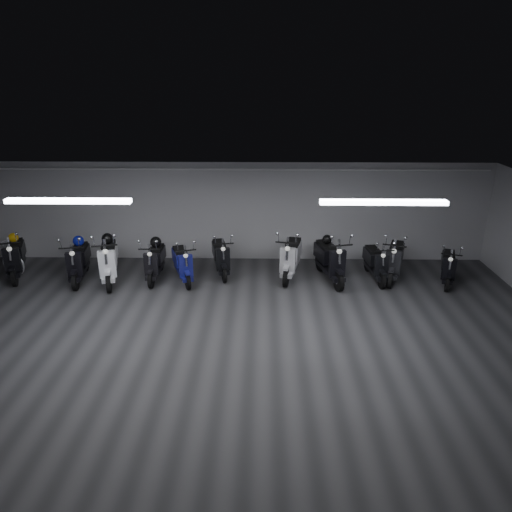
{
  "coord_description": "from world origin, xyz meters",
  "views": [
    {
      "loc": [
        0.73,
        -7.57,
        4.96
      ],
      "look_at": [
        0.56,
        2.5,
        1.05
      ],
      "focal_mm": 32.51,
      "sensor_mm": 36.0,
      "label": 1
    }
  ],
  "objects_px": {
    "scooter_0": "(14,252)",
    "scooter_1": "(78,255)",
    "helmet_3": "(13,238)",
    "helmet_2": "(327,239)",
    "scooter_3": "(155,256)",
    "helmet_0": "(78,241)",
    "scooter_2": "(108,254)",
    "scooter_8": "(376,257)",
    "scooter_7": "(330,254)",
    "scooter_5": "(221,251)",
    "helmet_4": "(107,239)",
    "helmet_1": "(156,242)",
    "scooter_4": "(182,258)",
    "scooter_9": "(395,254)",
    "scooter_6": "(291,251)",
    "scooter_10": "(449,261)"
  },
  "relations": [
    {
      "from": "scooter_0",
      "to": "scooter_1",
      "type": "bearing_deg",
      "value": -26.45
    },
    {
      "from": "scooter_1",
      "to": "scooter_0",
      "type": "bearing_deg",
      "value": 164.31
    },
    {
      "from": "helmet_3",
      "to": "helmet_2",
      "type": "bearing_deg",
      "value": -0.57
    },
    {
      "from": "scooter_3",
      "to": "helmet_0",
      "type": "height_order",
      "value": "scooter_3"
    },
    {
      "from": "scooter_2",
      "to": "scooter_8",
      "type": "distance_m",
      "value": 6.86
    },
    {
      "from": "scooter_2",
      "to": "scooter_7",
      "type": "xyz_separation_m",
      "value": [
        5.66,
        0.14,
        -0.01
      ]
    },
    {
      "from": "scooter_5",
      "to": "scooter_2",
      "type": "bearing_deg",
      "value": 177.84
    },
    {
      "from": "scooter_0",
      "to": "helmet_2",
      "type": "xyz_separation_m",
      "value": [
        8.13,
        0.17,
        0.33
      ]
    },
    {
      "from": "scooter_7",
      "to": "helmet_4",
      "type": "xyz_separation_m",
      "value": [
        -5.72,
        0.13,
        0.33
      ]
    },
    {
      "from": "helmet_1",
      "to": "helmet_4",
      "type": "height_order",
      "value": "helmet_4"
    },
    {
      "from": "scooter_3",
      "to": "helmet_3",
      "type": "distance_m",
      "value": 3.8
    },
    {
      "from": "helmet_4",
      "to": "scooter_8",
      "type": "bearing_deg",
      "value": -0.41
    },
    {
      "from": "scooter_8",
      "to": "helmet_2",
      "type": "relative_size",
      "value": 6.74
    },
    {
      "from": "scooter_5",
      "to": "helmet_2",
      "type": "bearing_deg",
      "value": -15.27
    },
    {
      "from": "scooter_4",
      "to": "scooter_7",
      "type": "xyz_separation_m",
      "value": [
        3.78,
        0.08,
        0.1
      ]
    },
    {
      "from": "scooter_1",
      "to": "helmet_4",
      "type": "xyz_separation_m",
      "value": [
        0.73,
        0.22,
        0.38
      ]
    },
    {
      "from": "scooter_0",
      "to": "scooter_9",
      "type": "bearing_deg",
      "value": -19.91
    },
    {
      "from": "helmet_4",
      "to": "scooter_3",
      "type": "bearing_deg",
      "value": -4.43
    },
    {
      "from": "helmet_0",
      "to": "helmet_1",
      "type": "height_order",
      "value": "helmet_0"
    },
    {
      "from": "scooter_1",
      "to": "helmet_0",
      "type": "distance_m",
      "value": 0.4
    },
    {
      "from": "scooter_3",
      "to": "scooter_5",
      "type": "distance_m",
      "value": 1.72
    },
    {
      "from": "scooter_6",
      "to": "helmet_1",
      "type": "bearing_deg",
      "value": -167.65
    },
    {
      "from": "scooter_0",
      "to": "scooter_6",
      "type": "height_order",
      "value": "scooter_6"
    },
    {
      "from": "scooter_6",
      "to": "helmet_0",
      "type": "bearing_deg",
      "value": -166.24
    },
    {
      "from": "scooter_2",
      "to": "scooter_7",
      "type": "relative_size",
      "value": 1.02
    },
    {
      "from": "scooter_2",
      "to": "helmet_2",
      "type": "bearing_deg",
      "value": -9.92
    },
    {
      "from": "scooter_4",
      "to": "scooter_10",
      "type": "relative_size",
      "value": 1.06
    },
    {
      "from": "scooter_3",
      "to": "helmet_2",
      "type": "relative_size",
      "value": 6.93
    },
    {
      "from": "scooter_3",
      "to": "scooter_10",
      "type": "xyz_separation_m",
      "value": [
        7.51,
        -0.15,
        -0.04
      ]
    },
    {
      "from": "scooter_5",
      "to": "helmet_4",
      "type": "xyz_separation_m",
      "value": [
        -2.89,
        -0.26,
        0.42
      ]
    },
    {
      "from": "scooter_9",
      "to": "scooter_10",
      "type": "xyz_separation_m",
      "value": [
        1.3,
        -0.25,
        -0.1
      ]
    },
    {
      "from": "scooter_2",
      "to": "helmet_4",
      "type": "height_order",
      "value": "scooter_2"
    },
    {
      "from": "scooter_5",
      "to": "helmet_0",
      "type": "xyz_separation_m",
      "value": [
        -3.66,
        -0.23,
        0.34
      ]
    },
    {
      "from": "scooter_7",
      "to": "helmet_3",
      "type": "bearing_deg",
      "value": 164.15
    },
    {
      "from": "scooter_6",
      "to": "helmet_3",
      "type": "height_order",
      "value": "scooter_6"
    },
    {
      "from": "scooter_1",
      "to": "scooter_10",
      "type": "bearing_deg",
      "value": -9.48
    },
    {
      "from": "helmet_3",
      "to": "scooter_9",
      "type": "bearing_deg",
      "value": -1.23
    },
    {
      "from": "scooter_3",
      "to": "scooter_1",
      "type": "bearing_deg",
      "value": -176.5
    },
    {
      "from": "helmet_1",
      "to": "helmet_3",
      "type": "bearing_deg",
      "value": 178.82
    },
    {
      "from": "scooter_1",
      "to": "helmet_2",
      "type": "height_order",
      "value": "scooter_1"
    },
    {
      "from": "scooter_0",
      "to": "scooter_6",
      "type": "bearing_deg",
      "value": -19.09
    },
    {
      "from": "scooter_3",
      "to": "helmet_4",
      "type": "height_order",
      "value": "scooter_3"
    },
    {
      "from": "scooter_2",
      "to": "scooter_6",
      "type": "height_order",
      "value": "scooter_2"
    },
    {
      "from": "scooter_4",
      "to": "scooter_9",
      "type": "relative_size",
      "value": 0.91
    },
    {
      "from": "scooter_5",
      "to": "scooter_7",
      "type": "relative_size",
      "value": 0.88
    },
    {
      "from": "scooter_9",
      "to": "helmet_4",
      "type": "xyz_separation_m",
      "value": [
        -7.42,
        -0.01,
        0.37
      ]
    },
    {
      "from": "helmet_2",
      "to": "helmet_4",
      "type": "relative_size",
      "value": 0.85
    },
    {
      "from": "scooter_0",
      "to": "scooter_2",
      "type": "distance_m",
      "value": 2.55
    },
    {
      "from": "scooter_4",
      "to": "helmet_3",
      "type": "relative_size",
      "value": 6.63
    },
    {
      "from": "helmet_1",
      "to": "helmet_2",
      "type": "relative_size",
      "value": 1.18
    }
  ]
}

